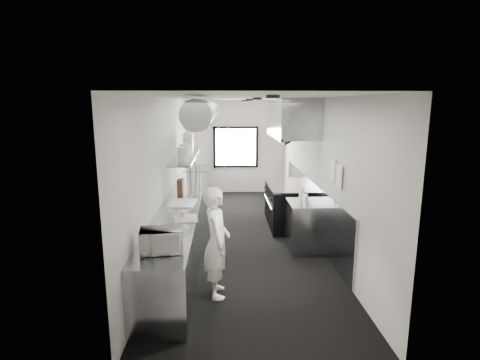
{
  "coord_description": "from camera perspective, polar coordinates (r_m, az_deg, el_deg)",
  "views": [
    {
      "loc": [
        -0.37,
        -7.37,
        2.69
      ],
      "look_at": [
        -0.05,
        -0.2,
        1.23
      ],
      "focal_mm": 28.19,
      "sensor_mm": 36.0,
      "label": 1
    }
  ],
  "objects": [
    {
      "name": "wall_cladding",
      "position": [
        8.17,
        10.67,
        -3.9
      ],
      "size": [
        0.03,
        5.5,
        1.1
      ],
      "primitive_type": "cube",
      "color": "gray",
      "rests_on": "wall_right"
    },
    {
      "name": "pass_shelf",
      "position": [
        8.49,
        -8.08,
        3.56
      ],
      "size": [
        0.45,
        3.0,
        0.68
      ],
      "color": "gray",
      "rests_on": "prep_counter"
    },
    {
      "name": "newspaper",
      "position": [
        6.05,
        -8.18,
        -5.78
      ],
      "size": [
        0.41,
        0.49,
        0.01
      ],
      "primitive_type": "cube",
      "rotation": [
        0.0,
        0.0,
        0.13
      ],
      "color": "beige",
      "rests_on": "prep_counter"
    },
    {
      "name": "plate_stack_d",
      "position": [
        9.24,
        -7.87,
        5.71
      ],
      "size": [
        0.3,
        0.3,
        0.41
      ],
      "primitive_type": "cylinder",
      "rotation": [
        0.0,
        0.0,
        -0.12
      ],
      "color": "silver",
      "rests_on": "pass_shelf"
    },
    {
      "name": "bottle_station",
      "position": [
        7.2,
        9.86,
        -6.83
      ],
      "size": [
        0.65,
        0.8,
        0.9
      ],
      "primitive_type": "cube",
      "color": "gray",
      "rests_on": "floor"
    },
    {
      "name": "squeeze_bottle_e",
      "position": [
        7.34,
        9.37,
        -2.02
      ],
      "size": [
        0.08,
        0.08,
        0.19
      ],
      "primitive_type": "cylinder",
      "rotation": [
        0.0,
        0.0,
        -0.43
      ],
      "color": "silver",
      "rests_on": "bottle_station"
    },
    {
      "name": "wall_left",
      "position": [
        7.56,
        -11.09,
        1.46
      ],
      "size": [
        0.02,
        8.0,
        2.8
      ],
      "primitive_type": "cube",
      "color": "beige",
      "rests_on": "floor"
    },
    {
      "name": "deli_tub_b",
      "position": [
        5.27,
        -12.69,
        -8.05
      ],
      "size": [
        0.17,
        0.17,
        0.1
      ],
      "primitive_type": "cylinder",
      "rotation": [
        0.0,
        0.0,
        0.19
      ],
      "color": "silver",
      "rests_on": "prep_counter"
    },
    {
      "name": "range",
      "position": [
        8.48,
        7.13,
        -3.77
      ],
      "size": [
        0.88,
        1.6,
        0.94
      ],
      "color": "black",
      "rests_on": "floor"
    },
    {
      "name": "deli_tub_a",
      "position": [
        5.11,
        -12.56,
        -8.75
      ],
      "size": [
        0.16,
        0.16,
        0.09
      ],
      "primitive_type": "cylinder",
      "rotation": [
        0.0,
        0.0,
        -0.32
      ],
      "color": "silver",
      "rests_on": "prep_counter"
    },
    {
      "name": "pastry",
      "position": [
        6.14,
        -8.69,
        -5.0
      ],
      "size": [
        0.1,
        0.1,
        0.1
      ],
      "primitive_type": "sphere",
      "color": "tan",
      "rests_on": "small_plate"
    },
    {
      "name": "far_work_table",
      "position": [
        10.83,
        -6.6,
        -0.52
      ],
      "size": [
        0.7,
        1.2,
        0.9
      ],
      "primitive_type": "cube",
      "color": "gray",
      "rests_on": "floor"
    },
    {
      "name": "microwave",
      "position": [
        4.78,
        -11.78,
        -8.92
      ],
      "size": [
        0.52,
        0.42,
        0.29
      ],
      "primitive_type": "imported",
      "rotation": [
        0.0,
        0.0,
        0.13
      ],
      "color": "white",
      "rests_on": "prep_counter"
    },
    {
      "name": "plate_stack_a",
      "position": [
        7.58,
        -8.63,
        3.9
      ],
      "size": [
        0.26,
        0.26,
        0.27
      ],
      "primitive_type": "cylinder",
      "rotation": [
        0.0,
        0.0,
        -0.11
      ],
      "color": "silver",
      "rests_on": "pass_shelf"
    },
    {
      "name": "knife_block",
      "position": [
        7.83,
        -8.99,
        -0.87
      ],
      "size": [
        0.12,
        0.25,
        0.27
      ],
      "primitive_type": "cube",
      "rotation": [
        0.0,
        0.0,
        -0.04
      ],
      "color": "#572C1F",
      "rests_on": "prep_counter"
    },
    {
      "name": "notice_sheet_b",
      "position": [
        6.21,
        14.75,
        0.52
      ],
      "size": [
        0.02,
        0.28,
        0.38
      ],
      "primitive_type": "cube",
      "color": "white",
      "rests_on": "wall_right"
    },
    {
      "name": "wall_front",
      "position": [
        3.62,
        3.51,
        -9.39
      ],
      "size": [
        3.0,
        0.02,
        2.8
      ],
      "primitive_type": "cube",
      "color": "beige",
      "rests_on": "floor"
    },
    {
      "name": "squeeze_bottle_b",
      "position": [
        6.88,
        9.95,
        -2.92
      ],
      "size": [
        0.08,
        0.08,
        0.2
      ],
      "primitive_type": "cylinder",
      "rotation": [
        0.0,
        0.0,
        0.25
      ],
      "color": "silver",
      "rests_on": "bottle_station"
    },
    {
      "name": "floor",
      "position": [
        7.85,
        0.32,
        -8.55
      ],
      "size": [
        3.0,
        8.0,
        0.01
      ],
      "primitive_type": "cube",
      "color": "black",
      "rests_on": "ground"
    },
    {
      "name": "cutting_board",
      "position": [
        6.96,
        -8.71,
        -3.46
      ],
      "size": [
        0.5,
        0.64,
        0.02
      ],
      "primitive_type": "cube",
      "rotation": [
        0.0,
        0.0,
        -0.09
      ],
      "color": "silver",
      "rests_on": "prep_counter"
    },
    {
      "name": "ceiling",
      "position": [
        7.38,
        0.35,
        12.34
      ],
      "size": [
        3.0,
        8.0,
        0.01
      ],
      "primitive_type": "cube",
      "color": "beige",
      "rests_on": "wall_back"
    },
    {
      "name": "notice_sheet_a",
      "position": [
        6.53,
        13.88,
        1.54
      ],
      "size": [
        0.02,
        0.28,
        0.38
      ],
      "primitive_type": "cube",
      "color": "white",
      "rests_on": "wall_right"
    },
    {
      "name": "wall_back",
      "position": [
        11.45,
        -0.66,
        5.02
      ],
      "size": [
        3.0,
        0.02,
        2.8
      ],
      "primitive_type": "cube",
      "color": "beige",
      "rests_on": "floor"
    },
    {
      "name": "service_window",
      "position": [
        11.41,
        -0.65,
        5.0
      ],
      "size": [
        1.36,
        0.05,
        1.25
      ],
      "color": "white",
      "rests_on": "wall_back"
    },
    {
      "name": "plate_stack_b",
      "position": [
        8.09,
        -8.27,
        4.44
      ],
      "size": [
        0.28,
        0.28,
        0.29
      ],
      "primitive_type": "cylinder",
      "rotation": [
        0.0,
        0.0,
        -0.34
      ],
      "color": "silver",
      "rests_on": "pass_shelf"
    },
    {
      "name": "prep_counter",
      "position": [
        7.27,
        -8.63,
        -6.6
      ],
      "size": [
        0.7,
        6.0,
        0.9
      ],
      "primitive_type": "cube",
      "color": "gray",
      "rests_on": "floor"
    },
    {
      "name": "squeeze_bottle_a",
      "position": [
        6.7,
        9.96,
        -3.29
      ],
      "size": [
        0.08,
        0.08,
        0.2
      ],
      "primitive_type": "cylinder",
      "rotation": [
        0.0,
        0.0,
        -0.24
      ],
      "color": "silver",
      "rests_on": "bottle_station"
    },
    {
      "name": "plate_stack_c",
      "position": [
        8.64,
        -7.94,
        5.05
      ],
      "size": [
        0.29,
        0.29,
        0.33
      ],
      "primitive_type": "cylinder",
      "rotation": [
        0.0,
        0.0,
        0.28
      ],
      "color": "silver",
      "rests_on": "pass_shelf"
    },
    {
      "name": "squeeze_bottle_d",
      "position": [
        7.15,
        9.15,
        -2.42
      ],
      "size": [
        0.08,
        0.08,
        0.18
      ],
      "primitive_type": "cylinder",
      "rotation": [
        0.0,
        0.0,
        -0.35
      ],
      "color": "silver",
      "rests_on": "bottle_station"
    },
    {
      "name": "small_plate",
      "position": [
        6.15,
        -8.68,
        -5.49
      ],
      "size": [
        0.23,
        0.23,
        0.01
      ],
      "primitive_type": "cylinder",
      "rotation": [
        0.0,
        0.0,
        0.36
      ],
      "color": "silver",
      "rests_on": "prep_counter"
    },
    {
      "name": "hvac_duct",
      "position": [
        7.78,
        -5.05,
        10.42
      ],
      "size": [
        0.4,
        6.4,
        0.4
      ],
      "primitive_type": "cylinder",
      "rotation": [
        1.57,
        0.0,
        0.0
      ],
      "color": "#93969B",
      "rests_on": "ceiling"
    },
    {
      "name": "squeeze_bottle_c",
      "position": [
        6.99,
        9.71,
        -2.76
      ],
      "size": [
        0.06,
        0.06,
        0.18
      ],
      "primitive_type": "cylinder",
      "rotation": [
        0.0,
        0.0,
        -0.05
      ],
      "color": "silver",
      "rests_on": "bottle_station"
    },
    {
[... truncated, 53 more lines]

